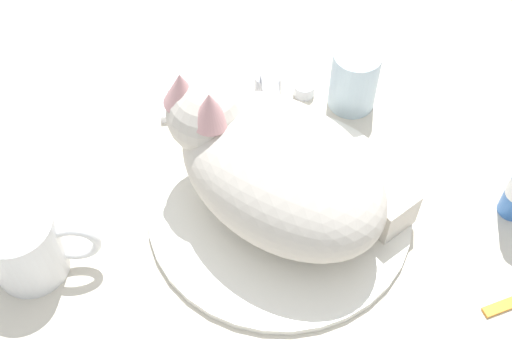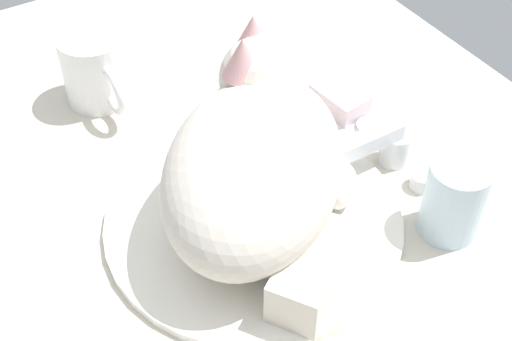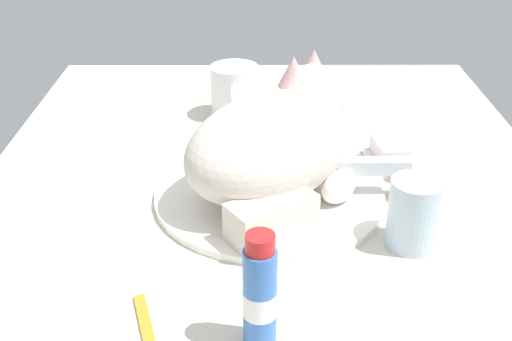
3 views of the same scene
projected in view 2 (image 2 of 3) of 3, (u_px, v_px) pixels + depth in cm
name	position (u px, v px, depth cm)	size (l,w,h in cm)	color
ground_plane	(254.00, 233.00, 75.80)	(110.00, 82.50, 3.00)	beige
sink_basin	(254.00, 220.00, 74.39)	(31.15, 31.15, 1.01)	white
faucet	(384.00, 148.00, 79.21)	(12.66, 11.70, 5.92)	silver
cat	(258.00, 159.00, 69.83)	(30.70, 30.29, 16.65)	beige
coffee_mug	(97.00, 69.00, 86.65)	(12.45, 8.22, 9.01)	white
rinse_cup	(454.00, 199.00, 71.23)	(6.17, 6.17, 8.75)	silver
soap_dish	(338.00, 112.00, 86.93)	(9.00, 6.40, 1.20)	white
soap_bar	(340.00, 100.00, 85.60)	(6.64, 4.27, 2.63)	silver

